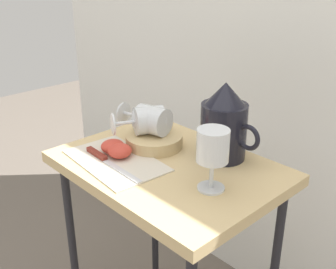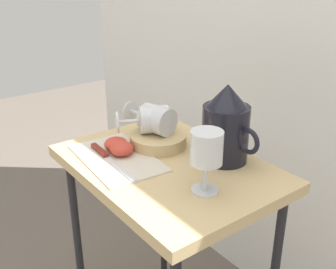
# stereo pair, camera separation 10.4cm
# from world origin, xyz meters

# --- Properties ---
(curtain_drape) EXTENTS (2.40, 0.03, 2.13)m
(curtain_drape) POSITION_xyz_m (0.00, 0.49, 1.06)
(curtain_drape) COLOR white
(curtain_drape) RESTS_ON ground_plane
(table) EXTENTS (0.58, 0.42, 0.70)m
(table) POSITION_xyz_m (0.00, 0.00, 0.62)
(table) COLOR tan
(table) RESTS_ON ground_plane
(linen_napkin) EXTENTS (0.29, 0.19, 0.00)m
(linen_napkin) POSITION_xyz_m (-0.10, -0.09, 0.70)
(linen_napkin) COLOR beige
(linen_napkin) RESTS_ON table
(basket_tray) EXTENTS (0.16, 0.16, 0.03)m
(basket_tray) POSITION_xyz_m (-0.10, 0.04, 0.72)
(basket_tray) COLOR tan
(basket_tray) RESTS_ON table
(pitcher) EXTENTS (0.17, 0.12, 0.21)m
(pitcher) POSITION_xyz_m (0.08, 0.13, 0.78)
(pitcher) COLOR black
(pitcher) RESTS_ON table
(wine_glass_upright) EXTENTS (0.07, 0.07, 0.15)m
(wine_glass_upright) POSITION_xyz_m (0.16, -0.02, 0.80)
(wine_glass_upright) COLOR silver
(wine_glass_upright) RESTS_ON table
(wine_glass_tipped_near) EXTENTS (0.16, 0.10, 0.08)m
(wine_glass_tipped_near) POSITION_xyz_m (-0.12, 0.05, 0.77)
(wine_glass_tipped_near) COLOR silver
(wine_glass_tipped_near) RESTS_ON basket_tray
(wine_glass_tipped_far) EXTENTS (0.12, 0.16, 0.08)m
(wine_glass_tipped_far) POSITION_xyz_m (-0.12, 0.04, 0.77)
(wine_glass_tipped_far) COLOR silver
(wine_glass_tipped_far) RESTS_ON basket_tray
(apple_half_left) EXTENTS (0.06, 0.06, 0.04)m
(apple_half_left) POSITION_xyz_m (-0.14, -0.07, 0.72)
(apple_half_left) COLOR #CC3D2D
(apple_half_left) RESTS_ON linen_napkin
(apple_half_right) EXTENTS (0.06, 0.06, 0.04)m
(apple_half_right) POSITION_xyz_m (-0.11, -0.07, 0.72)
(apple_half_right) COLOR #CC3D2D
(apple_half_right) RESTS_ON linen_napkin
(knife) EXTENTS (0.23, 0.03, 0.01)m
(knife) POSITION_xyz_m (-0.12, -0.12, 0.71)
(knife) COLOR silver
(knife) RESTS_ON linen_napkin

